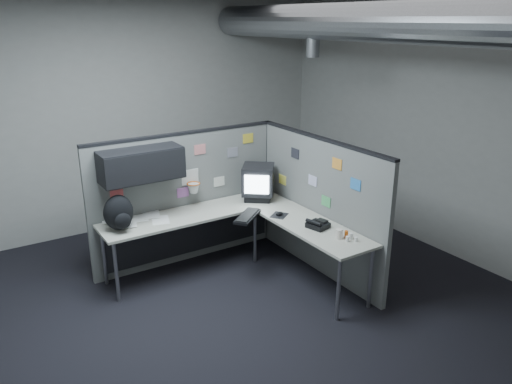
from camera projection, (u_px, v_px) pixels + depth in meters
room at (295, 102)px, 4.98m from camera, size 5.62×5.62×3.22m
partition_back at (176, 187)px, 5.90m from camera, size 2.44×0.42×1.63m
partition_right at (319, 205)px, 5.84m from camera, size 0.07×2.23×1.63m
desk at (228, 225)px, 5.81m from camera, size 2.31×2.11×0.73m
monitor at (258, 182)px, 6.23m from camera, size 0.53×0.53×0.43m
keyboard at (247, 216)px, 5.69m from camera, size 0.48×0.43×0.04m
mouse at (279, 214)px, 5.76m from camera, size 0.26×0.25×0.04m
phone at (318, 225)px, 5.42m from camera, size 0.24×0.25×0.10m
bottles at (349, 237)px, 5.13m from camera, size 0.12×0.17×0.08m
cup at (339, 234)px, 5.15m from camera, size 0.09×0.09×0.10m
papers at (135, 219)px, 5.63m from camera, size 0.73×0.62×0.02m
backpack at (119, 213)px, 5.31m from camera, size 0.38×0.37×0.39m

